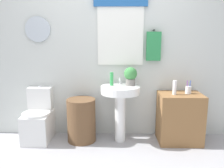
% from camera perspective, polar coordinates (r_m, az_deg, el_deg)
% --- Properties ---
extents(back_wall, '(4.40, 0.18, 2.60)m').
position_cam_1_polar(back_wall, '(3.37, -1.22, 9.05)').
color(back_wall, silver).
rests_on(back_wall, ground_plane).
extents(toilet, '(0.38, 0.51, 0.76)m').
position_cam_1_polar(toilet, '(3.49, -17.68, -8.50)').
color(toilet, white).
rests_on(toilet, ground_plane).
extents(laundry_hamper, '(0.40, 0.40, 0.61)m').
position_cam_1_polar(laundry_hamper, '(3.31, -7.59, -8.86)').
color(laundry_hamper, brown).
rests_on(laundry_hamper, ground_plane).
extents(pedestal_sink, '(0.54, 0.54, 0.80)m').
position_cam_1_polar(pedestal_sink, '(3.18, 2.06, -3.89)').
color(pedestal_sink, white).
rests_on(pedestal_sink, ground_plane).
extents(faucet, '(0.03, 0.03, 0.10)m').
position_cam_1_polar(faucet, '(3.24, 2.06, 0.76)').
color(faucet, silver).
rests_on(faucet, pedestal_sink).
extents(wooden_cabinet, '(0.58, 0.44, 0.69)m').
position_cam_1_polar(wooden_cabinet, '(3.37, 16.40, -8.07)').
color(wooden_cabinet, olive).
rests_on(wooden_cabinet, ground_plane).
extents(soap_bottle, '(0.05, 0.05, 0.18)m').
position_cam_1_polar(soap_bottle, '(3.16, -0.09, 1.28)').
color(soap_bottle, green).
rests_on(soap_bottle, pedestal_sink).
extents(potted_plant, '(0.18, 0.18, 0.25)m').
position_cam_1_polar(potted_plant, '(3.17, 4.62, 2.13)').
color(potted_plant, slate).
rests_on(potted_plant, pedestal_sink).
extents(lotion_bottle, '(0.05, 0.05, 0.19)m').
position_cam_1_polar(lotion_bottle, '(3.19, 15.26, -0.87)').
color(lotion_bottle, white).
rests_on(lotion_bottle, wooden_cabinet).
extents(toothbrush_cup, '(0.08, 0.08, 0.19)m').
position_cam_1_polar(toothbrush_cup, '(3.31, 18.39, -1.39)').
color(toothbrush_cup, silver).
rests_on(toothbrush_cup, wooden_cabinet).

